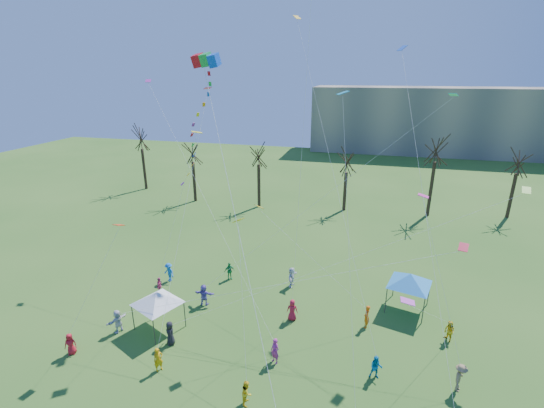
% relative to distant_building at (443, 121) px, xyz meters
% --- Properties ---
extents(distant_building, '(60.00, 14.00, 15.00)m').
position_rel_distant_building_xyz_m(distant_building, '(0.00, 0.00, 0.00)').
color(distant_building, gray).
rests_on(distant_building, ground).
extents(bare_tree_row, '(68.74, 9.43, 11.49)m').
position_rel_distant_building_xyz_m(bare_tree_row, '(-20.16, -46.11, -0.37)').
color(bare_tree_row, black).
rests_on(bare_tree_row, ground).
extents(big_box_kite, '(4.66, 5.99, 20.79)m').
position_rel_distant_building_xyz_m(big_box_kite, '(-26.35, -76.36, 7.37)').
color(big_box_kite, red).
rests_on(big_box_kite, ground).
extents(canopy_tent_white, '(3.74, 3.74, 3.09)m').
position_rel_distant_building_xyz_m(canopy_tent_white, '(-30.73, -76.14, -4.88)').
color(canopy_tent_white, '#3F3F44').
rests_on(canopy_tent_white, ground).
extents(canopy_tent_blue, '(4.17, 4.17, 3.24)m').
position_rel_distant_building_xyz_m(canopy_tent_blue, '(-12.50, -68.98, -4.76)').
color(canopy_tent_blue, '#3F3F44').
rests_on(canopy_tent_blue, ground).
extents(festival_crowd, '(26.19, 15.79, 1.86)m').
position_rel_distant_building_xyz_m(festival_crowd, '(-23.18, -75.08, -6.62)').
color(festival_crowd, red).
rests_on(festival_crowd, ground).
extents(small_kites_aloft, '(31.56, 17.53, 32.32)m').
position_rel_distant_building_xyz_m(small_kites_aloft, '(-20.42, -71.70, 5.49)').
color(small_kites_aloft, '#E83A0C').
rests_on(small_kites_aloft, ground).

